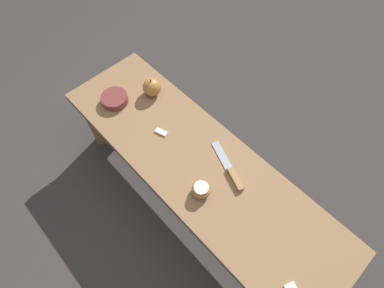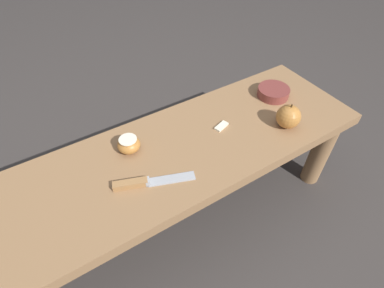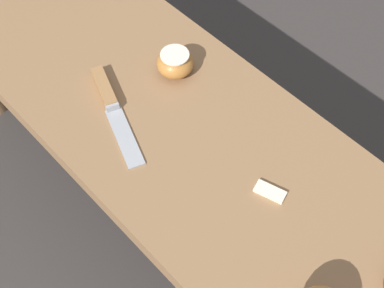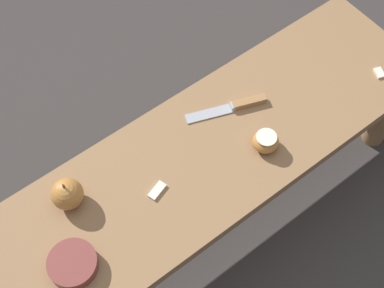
# 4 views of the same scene
# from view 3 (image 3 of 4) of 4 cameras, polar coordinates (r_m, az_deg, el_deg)

# --- Properties ---
(ground_plane) EXTENTS (8.00, 8.00, 0.00)m
(ground_plane) POSITION_cam_3_polar(r_m,az_deg,el_deg) (1.34, -0.92, -7.92)
(ground_plane) COLOR #383330
(wooden_bench) EXTENTS (1.38, 0.42, 0.39)m
(wooden_bench) POSITION_cam_3_polar(r_m,az_deg,el_deg) (1.06, -1.14, -0.27)
(wooden_bench) COLOR olive
(wooden_bench) RESTS_ON ground_plane
(knife) EXTENTS (0.24, 0.11, 0.02)m
(knife) POSITION_cam_3_polar(r_m,az_deg,el_deg) (1.04, -8.76, 4.55)
(knife) COLOR #9EA0A5
(knife) RESTS_ON wooden_bench
(apple_cut) EXTENTS (0.07, 0.07, 0.05)m
(apple_cut) POSITION_cam_3_polar(r_m,az_deg,el_deg) (1.07, -1.82, 8.64)
(apple_cut) COLOR #B27233
(apple_cut) RESTS_ON wooden_bench
(apple_slice_near_knife) EXTENTS (0.06, 0.04, 0.01)m
(apple_slice_near_knife) POSITION_cam_3_polar(r_m,az_deg,el_deg) (0.93, 8.32, -5.06)
(apple_slice_near_knife) COLOR silver
(apple_slice_near_knife) RESTS_ON wooden_bench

